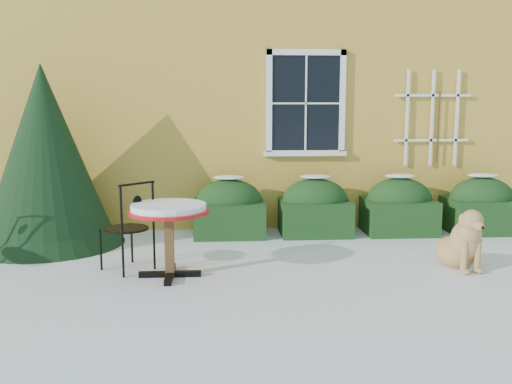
{
  "coord_description": "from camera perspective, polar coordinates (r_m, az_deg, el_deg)",
  "views": [
    {
      "loc": [
        -0.46,
        -5.87,
        1.97
      ],
      "look_at": [
        0.0,
        1.0,
        0.9
      ],
      "focal_mm": 40.0,
      "sensor_mm": 36.0,
      "label": 1
    }
  ],
  "objects": [
    {
      "name": "ground",
      "position": [
        6.21,
        0.62,
        -9.66
      ],
      "size": [
        80.0,
        80.0,
        0.0
      ],
      "primitive_type": "plane",
      "color": "white",
      "rests_on": "ground"
    },
    {
      "name": "house",
      "position": [
        12.94,
        -1.82,
        14.33
      ],
      "size": [
        12.4,
        8.4,
        6.4
      ],
      "color": "gold",
      "rests_on": "ground"
    },
    {
      "name": "hedge_row",
      "position": [
        8.82,
        10.08,
        -1.55
      ],
      "size": [
        4.95,
        0.8,
        0.91
      ],
      "color": "black",
      "rests_on": "ground"
    },
    {
      "name": "evergreen_shrub",
      "position": [
        8.45,
        -20.25,
        1.8
      ],
      "size": [
        2.08,
        2.08,
        2.52
      ],
      "rotation": [
        0.0,
        0.0,
        0.44
      ],
      "color": "black",
      "rests_on": "ground"
    },
    {
      "name": "bistro_table",
      "position": [
        6.53,
        -8.72,
        -2.42
      ],
      "size": [
        0.91,
        0.91,
        0.85
      ],
      "rotation": [
        0.0,
        0.0,
        0.06
      ],
      "color": "black",
      "rests_on": "ground"
    },
    {
      "name": "patio_chair_near",
      "position": [
        6.9,
        -12.57,
        -3.36
      ],
      "size": [
        0.67,
        0.67,
        1.07
      ],
      "rotation": [
        0.0,
        0.0,
        3.92
      ],
      "color": "black",
      "rests_on": "ground"
    },
    {
      "name": "dog",
      "position": [
        7.3,
        19.93,
        -4.87
      ],
      "size": [
        0.57,
        0.87,
        0.77
      ],
      "rotation": [
        0.0,
        0.0,
        0.17
      ],
      "color": "tan",
      "rests_on": "ground"
    }
  ]
}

